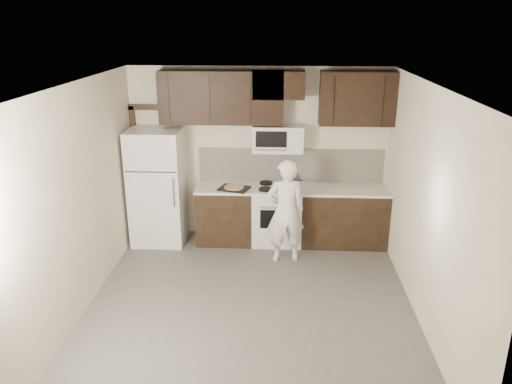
# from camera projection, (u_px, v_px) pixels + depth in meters

# --- Properties ---
(floor) EXTENTS (4.50, 4.50, 0.00)m
(floor) POSITION_uv_depth(u_px,v_px,m) (250.00, 307.00, 6.16)
(floor) COLOR #524F4D
(floor) RESTS_ON ground
(back_wall) EXTENTS (4.00, 0.00, 4.00)m
(back_wall) POSITION_uv_depth(u_px,v_px,m) (259.00, 154.00, 7.83)
(back_wall) COLOR beige
(back_wall) RESTS_ON ground
(ceiling) EXTENTS (4.50, 4.50, 0.00)m
(ceiling) POSITION_uv_depth(u_px,v_px,m) (249.00, 85.00, 5.27)
(ceiling) COLOR white
(ceiling) RESTS_ON back_wall
(counter_run) EXTENTS (2.95, 0.64, 0.91)m
(counter_run) POSITION_uv_depth(u_px,v_px,m) (296.00, 215.00, 7.81)
(counter_run) COLOR black
(counter_run) RESTS_ON floor
(stove) EXTENTS (0.76, 0.66, 0.94)m
(stove) POSITION_uv_depth(u_px,v_px,m) (277.00, 214.00, 7.82)
(stove) COLOR silver
(stove) RESTS_ON floor
(backsplash) EXTENTS (2.90, 0.02, 0.54)m
(backsplash) POSITION_uv_depth(u_px,v_px,m) (290.00, 165.00, 7.86)
(backsplash) COLOR beige
(backsplash) RESTS_ON counter_run
(upper_cabinets) EXTENTS (3.48, 0.35, 0.78)m
(upper_cabinets) POSITION_uv_depth(u_px,v_px,m) (272.00, 96.00, 7.35)
(upper_cabinets) COLOR black
(upper_cabinets) RESTS_ON back_wall
(microwave) EXTENTS (0.76, 0.42, 0.40)m
(microwave) POSITION_uv_depth(u_px,v_px,m) (278.00, 138.00, 7.54)
(microwave) COLOR silver
(microwave) RESTS_ON upper_cabinets
(refrigerator) EXTENTS (0.80, 0.76, 1.80)m
(refrigerator) POSITION_uv_depth(u_px,v_px,m) (158.00, 187.00, 7.72)
(refrigerator) COLOR silver
(refrigerator) RESTS_ON floor
(door_trim) EXTENTS (0.50, 0.08, 2.12)m
(door_trim) POSITION_uv_depth(u_px,v_px,m) (138.00, 159.00, 7.93)
(door_trim) COLOR black
(door_trim) RESTS_ON floor
(saucepan) EXTENTS (0.30, 0.19, 0.17)m
(saucepan) POSITION_uv_depth(u_px,v_px,m) (289.00, 180.00, 7.78)
(saucepan) COLOR silver
(saucepan) RESTS_ON stove
(baking_tray) EXTENTS (0.51, 0.44, 0.02)m
(baking_tray) POSITION_uv_depth(u_px,v_px,m) (234.00, 188.00, 7.58)
(baking_tray) COLOR black
(baking_tray) RESTS_ON counter_run
(pizza) EXTENTS (0.37, 0.37, 0.02)m
(pizza) POSITION_uv_depth(u_px,v_px,m) (234.00, 187.00, 7.57)
(pizza) COLOR beige
(pizza) RESTS_ON baking_tray
(person) EXTENTS (0.62, 0.47, 1.53)m
(person) POSITION_uv_depth(u_px,v_px,m) (285.00, 211.00, 7.12)
(person) COLOR white
(person) RESTS_ON floor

